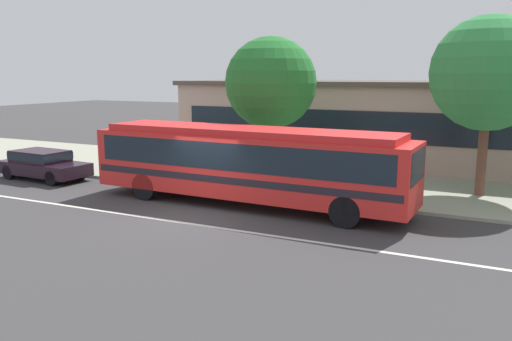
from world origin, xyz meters
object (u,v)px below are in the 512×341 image
Objects in this scene: bus_stop_sign at (388,163)px; street_tree_near_stop at (271,83)px; transit_bus at (247,161)px; sedan_behind_bus at (43,163)px; pedestrian_walking_along_curb at (360,175)px; street_tree_mid_block at (489,74)px; pedestrian_waiting_near_sign at (295,165)px.

street_tree_near_stop is (-5.58, 2.48, 2.66)m from bus_stop_sign.
transit_bus is 5.13× the size of bus_stop_sign.
transit_bus is at bearing -76.54° from street_tree_near_stop.
sedan_behind_bus is at bearing -174.36° from bus_stop_sign.
pedestrian_walking_along_curb is 5.98m from street_tree_mid_block.
pedestrian_waiting_near_sign is at bearing 164.41° from bus_stop_sign.
street_tree_mid_block reaches higher than pedestrian_waiting_near_sign.
bus_stop_sign is (3.85, -1.07, 0.53)m from pedestrian_waiting_near_sign.
pedestrian_waiting_near_sign is 4.03m from bus_stop_sign.
transit_bus is 7.23× the size of pedestrian_waiting_near_sign.
street_tree_mid_block reaches higher than bus_stop_sign.
bus_stop_sign is (14.98, 1.48, 0.89)m from sedan_behind_bus.
bus_stop_sign is 0.38× the size of street_tree_near_stop.
transit_bus is 4.14m from pedestrian_walking_along_curb.
pedestrian_waiting_near_sign is at bearing 75.31° from transit_bus.
bus_stop_sign is at bearing 20.43° from transit_bus.
street_tree_near_stop is at bearing 103.46° from transit_bus.
bus_stop_sign is (1.04, -0.36, 0.56)m from pedestrian_walking_along_curb.
transit_bus is 9.37m from street_tree_mid_block.
street_tree_mid_block is (2.84, 3.14, 3.04)m from bus_stop_sign.
pedestrian_walking_along_curb is at bearing -14.18° from pedestrian_waiting_near_sign.
transit_bus is 2.92m from pedestrian_waiting_near_sign.
street_tree_near_stop is at bearing 140.87° from pedestrian_waiting_near_sign.
transit_bus is at bearing -149.65° from pedestrian_walking_along_curb.
street_tree_mid_block reaches higher than pedestrian_walking_along_curb.
pedestrian_waiting_near_sign reaches higher than pedestrian_walking_along_curb.
street_tree_mid_block is (7.42, 4.85, 3.03)m from transit_bus.
bus_stop_sign is at bearing -19.27° from pedestrian_walking_along_curb.
bus_stop_sign is 0.35× the size of street_tree_mid_block.
bus_stop_sign is at bearing -132.07° from street_tree_mid_block.
bus_stop_sign is at bearing 5.64° from sedan_behind_bus.
street_tree_mid_block is (17.81, 4.62, 3.93)m from sedan_behind_bus.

